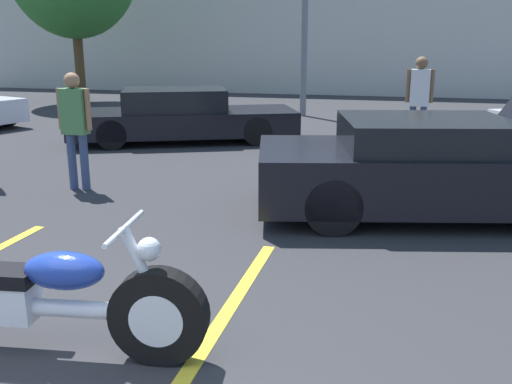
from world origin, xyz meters
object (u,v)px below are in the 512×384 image
(motorcycle, at_px, (29,299))
(spectator_near_motorcycle, at_px, (419,95))
(spectator_midground, at_px, (75,121))
(show_car_hood_open, at_px, (439,167))
(parked_car_mid_row, at_px, (182,117))

(motorcycle, bearing_deg, spectator_near_motorcycle, 64.85)
(spectator_near_motorcycle, height_order, spectator_midground, spectator_near_motorcycle)
(spectator_midground, bearing_deg, spectator_near_motorcycle, 41.43)
(show_car_hood_open, xyz_separation_m, spectator_midground, (-5.01, 0.02, 0.39))
(parked_car_mid_row, relative_size, spectator_midground, 2.98)
(motorcycle, distance_m, parked_car_mid_row, 8.61)
(show_car_hood_open, distance_m, spectator_near_motorcycle, 4.33)
(show_car_hood_open, bearing_deg, motorcycle, -137.91)
(spectator_near_motorcycle, bearing_deg, show_car_hood_open, -87.90)
(motorcycle, distance_m, spectator_near_motorcycle, 8.90)
(show_car_hood_open, bearing_deg, spectator_near_motorcycle, 79.46)
(motorcycle, height_order, parked_car_mid_row, parked_car_mid_row)
(motorcycle, relative_size, show_car_hood_open, 0.53)
(spectator_near_motorcycle, xyz_separation_m, spectator_midground, (-4.85, -4.28, -0.09))
(spectator_midground, bearing_deg, motorcycle, -63.24)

